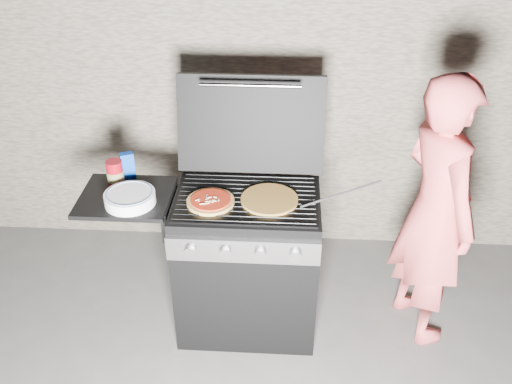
# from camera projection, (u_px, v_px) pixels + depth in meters

# --- Properties ---
(ground) EXTENTS (50.00, 50.00, 0.00)m
(ground) POSITION_uv_depth(u_px,v_px,m) (248.00, 319.00, 3.58)
(ground) COLOR #464542
(stone_wall) EXTENTS (8.00, 0.35, 1.80)m
(stone_wall) POSITION_uv_depth(u_px,v_px,m) (258.00, 118.00, 3.99)
(stone_wall) COLOR #7A705E
(stone_wall) RESTS_ON ground
(gas_grill) EXTENTS (1.34, 0.79, 0.91)m
(gas_grill) POSITION_uv_depth(u_px,v_px,m) (205.00, 261.00, 3.35)
(gas_grill) COLOR black
(gas_grill) RESTS_ON ground
(pizza_topped) EXTENTS (0.27, 0.27, 0.03)m
(pizza_topped) POSITION_uv_depth(u_px,v_px,m) (211.00, 201.00, 3.04)
(pizza_topped) COLOR #E1A462
(pizza_topped) RESTS_ON gas_grill
(pizza_plain) EXTENTS (0.38, 0.38, 0.02)m
(pizza_plain) POSITION_uv_depth(u_px,v_px,m) (269.00, 199.00, 3.07)
(pizza_plain) COLOR gold
(pizza_plain) RESTS_ON gas_grill
(sauce_jar) EXTENTS (0.12, 0.12, 0.14)m
(sauce_jar) POSITION_uv_depth(u_px,v_px,m) (115.00, 172.00, 3.20)
(sauce_jar) COLOR maroon
(sauce_jar) RESTS_ON gas_grill
(blue_carton) EXTENTS (0.09, 0.07, 0.16)m
(blue_carton) POSITION_uv_depth(u_px,v_px,m) (128.00, 166.00, 3.25)
(blue_carton) COLOR #0938A3
(blue_carton) RESTS_ON gas_grill
(plate_stack) EXTENTS (0.30, 0.30, 0.06)m
(plate_stack) POSITION_uv_depth(u_px,v_px,m) (130.00, 198.00, 3.05)
(plate_stack) COLOR white
(plate_stack) RESTS_ON gas_grill
(person) EXTENTS (0.57, 0.69, 1.63)m
(person) POSITION_uv_depth(u_px,v_px,m) (435.00, 213.00, 3.14)
(person) COLOR #E65455
(person) RESTS_ON ground
(tongs) EXTENTS (0.44, 0.17, 0.09)m
(tongs) POSITION_uv_depth(u_px,v_px,m) (341.00, 194.00, 3.04)
(tongs) COLOR #252525
(tongs) RESTS_ON gas_grill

